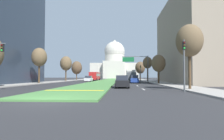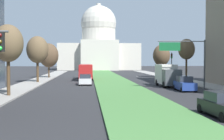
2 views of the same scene
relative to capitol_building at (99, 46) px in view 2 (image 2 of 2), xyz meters
The scene contains 18 objects.
ground_plane 58.66m from the capitol_building, 90.00° to the right, with size 260.00×260.00×0.00m, color #2B2B2D.
grass_median 64.43m from the capitol_building, 90.00° to the right, with size 6.55×105.32×0.14m, color #4C8442.
lane_dashes_right 82.72m from the capitol_building, 84.88° to the right, with size 0.16×56.30×0.01m.
sidewalk_left 71.48m from the capitol_building, 100.89° to the right, with size 4.00×105.32×0.15m, color #9E9991.
sidewalk_right 71.48m from the capitol_building, 79.11° to the right, with size 4.00×105.32×0.15m, color #9E9991.
capitol_building is the anchor object (origin of this frame).
traffic_light_far_right 69.46m from the capitol_building, 80.95° to the right, with size 0.28×0.35×5.20m.
overhead_guide_sign 83.89m from the capitol_building, 84.07° to the right, with size 6.37×0.20×6.50m.
street_tree_left_mid 90.83m from the capitol_building, 97.95° to the right, with size 3.13×3.13×7.54m.
street_tree_left_far 72.01m from the capitol_building, 100.19° to the right, with size 3.62×3.62×7.85m.
street_tree_right_far 72.28m from the capitol_building, 79.86° to the right, with size 2.87×2.87×7.51m.
street_tree_left_distant 58.96m from the capitol_building, 102.37° to the right, with size 4.07×4.07×7.40m.
street_tree_right_distant 57.65m from the capitol_building, 77.97° to the right, with size 3.77×3.77×7.24m.
sedan_lead_stopped 102.81m from the capitol_building, 87.35° to the right, with size 1.98×4.32×1.69m.
sedan_midblock 86.22m from the capitol_building, 84.85° to the right, with size 2.05×4.57×1.85m.
sedan_distant 75.82m from the capitol_building, 93.60° to the right, with size 2.00×4.36×1.68m.
box_truck_delivery 79.80m from the capitol_building, 84.79° to the right, with size 2.40×6.40×3.20m.
city_bus 63.27m from the capitol_building, 94.32° to the right, with size 2.62×11.00×2.95m.
Camera 2 is at (-4.25, -5.46, 3.81)m, focal length 48.16 mm.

